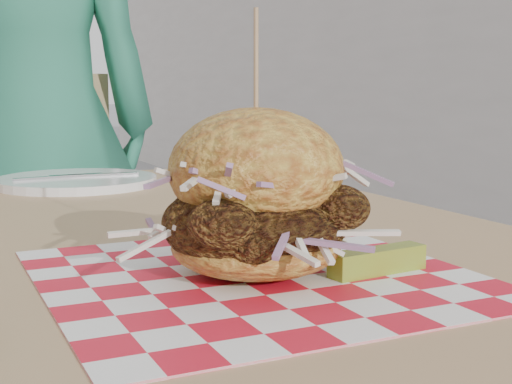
% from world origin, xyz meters
% --- Properties ---
extents(diner, '(0.65, 0.47, 1.66)m').
position_xyz_m(diner, '(-0.24, 1.02, 0.83)').
color(diner, '#28755A').
rests_on(diner, ground).
extents(patio_table, '(0.80, 1.20, 0.75)m').
position_xyz_m(patio_table, '(-0.26, 0.02, 0.67)').
color(patio_table, tan).
rests_on(patio_table, ground).
extents(patio_chair, '(0.50, 0.51, 0.95)m').
position_xyz_m(patio_chair, '(-0.28, 0.95, 0.55)').
color(patio_chair, tan).
rests_on(patio_chair, ground).
extents(paper_liner, '(0.36, 0.36, 0.00)m').
position_xyz_m(paper_liner, '(-0.24, -0.22, 0.75)').
color(paper_liner, red).
rests_on(paper_liner, patio_table).
extents(sandwich, '(0.20, 0.20, 0.23)m').
position_xyz_m(sandwich, '(-0.24, -0.22, 0.82)').
color(sandwich, gold).
rests_on(sandwich, paper_liner).
extents(pickle_spear, '(0.10, 0.03, 0.02)m').
position_xyz_m(pickle_spear, '(-0.14, -0.26, 0.76)').
color(pickle_spear, olive).
rests_on(pickle_spear, paper_liner).
extents(place_setting, '(0.27, 0.27, 0.02)m').
position_xyz_m(place_setting, '(-0.26, 0.45, 0.76)').
color(place_setting, white).
rests_on(place_setting, patio_table).
extents(kraft_tray, '(0.15, 0.12, 0.06)m').
position_xyz_m(kraft_tray, '(0.03, 0.36, 0.77)').
color(kraft_tray, brown).
rests_on(kraft_tray, patio_table).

